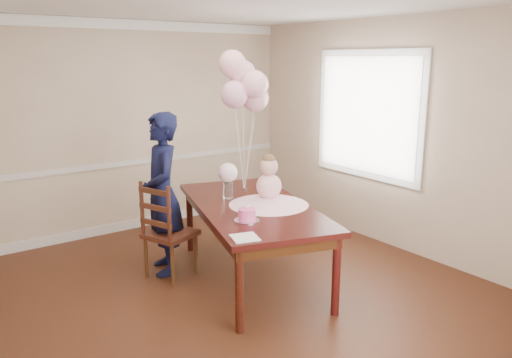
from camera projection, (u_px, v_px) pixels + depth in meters
The scene contains 47 objects.
floor at pixel (242, 296), 4.78m from camera, with size 4.50×5.00×0.00m, color black.
wall_back at pixel (131, 128), 6.43m from camera, with size 4.50×0.02×2.70m, color tan.
wall_right at pixel (401, 136), 5.75m from camera, with size 0.02×5.00×2.70m, color tan.
chair_rail_trim at pixel (134, 162), 6.53m from camera, with size 4.50×0.02×0.07m, color silver.
crown_molding at pixel (125, 24), 6.12m from camera, with size 4.50×0.02×0.12m, color white.
baseboard_trim at pixel (137, 223), 6.72m from camera, with size 4.50×0.02×0.12m, color silver.
window_frame at pixel (368, 115), 6.09m from camera, with size 0.02×1.66×1.56m, color silver.
window_blinds at pixel (367, 115), 6.08m from camera, with size 0.01×1.50×1.40m, color white.
dining_table_top at pixel (252, 207), 5.01m from camera, with size 1.06×2.11×0.05m, color black.
table_apron at pixel (252, 215), 5.03m from camera, with size 0.95×2.01×0.11m, color black.
table_leg_fl at pixel (239, 291), 4.07m from camera, with size 0.07×0.07×0.74m, color black.
table_leg_fr at pixel (336, 276), 4.35m from camera, with size 0.07×0.07×0.74m, color black.
table_leg_bl at pixel (190, 220), 5.85m from camera, with size 0.07×0.07×0.74m, color black.
table_leg_br at pixel (261, 213), 6.14m from camera, with size 0.07×0.07×0.74m, color black.
baby_skirt at pixel (269, 199), 5.00m from camera, with size 0.80×0.80×0.11m, color #F3B3C8.
baby_torso at pixel (269, 186), 4.96m from camera, with size 0.25×0.25×0.25m, color #FFA1D1.
baby_head at pixel (269, 166), 4.92m from camera, with size 0.18×0.18×0.18m, color #D9A895.
baby_hair at pixel (269, 160), 4.90m from camera, with size 0.13×0.13×0.13m, color brown.
cake_platter at pixel (247, 220), 4.50m from camera, with size 0.23×0.23×0.01m, color silver.
birthday_cake at pixel (247, 214), 4.49m from camera, with size 0.16×0.16×0.11m, color #F34C9E.
cake_flower_a at pixel (247, 207), 4.47m from camera, with size 0.03×0.03×0.03m, color silver.
cake_flower_b at pixel (250, 206), 4.50m from camera, with size 0.03×0.03×0.03m, color white.
rose_vase_near at pixel (228, 190), 5.23m from camera, with size 0.11×0.11×0.17m, color silver.
roses_near at pixel (228, 172), 5.18m from camera, with size 0.20×0.20×0.20m, color white.
napkin at pixel (245, 238), 4.06m from camera, with size 0.21×0.21×0.01m, color silver.
balloon_weight at pixel (244, 189), 5.57m from camera, with size 0.04×0.04×0.02m, color silver.
balloon_a at pixel (234, 95), 5.29m from camera, with size 0.30×0.30×0.30m, color #EFA9CC.
balloon_b at pixel (255, 84), 5.29m from camera, with size 0.30×0.30×0.30m, color #FFB4CC.
balloon_c at pixel (243, 74), 5.38m from camera, with size 0.30×0.30×0.30m, color #E4A2B2.
balloon_d at pixel (232, 64), 5.34m from camera, with size 0.30×0.30×0.30m, color #FFB4C3.
balloon_e at pixel (255, 98), 5.47m from camera, with size 0.30×0.30×0.30m, color #F7AFC0.
balloon_ribbon_a at pixel (239, 150), 5.45m from camera, with size 0.00×0.00×0.89m, color white.
balloon_ribbon_b at pixel (249, 145), 5.45m from camera, with size 0.00×0.00×0.99m, color silver.
balloon_ribbon_c at pixel (243, 139), 5.49m from camera, with size 0.00×0.00×1.10m, color white.
balloon_ribbon_d at pixel (239, 135), 5.47m from camera, with size 0.00×0.00×1.20m, color silver.
balloon_ribbon_e at pixel (250, 151), 5.54m from camera, with size 0.00×0.00×0.83m, color white.
dining_chair_seat at pixel (171, 234), 5.15m from camera, with size 0.45×0.45×0.05m, color #3C1910.
chair_leg_fl at pixel (173, 265), 4.96m from camera, with size 0.04×0.04×0.44m, color #3D2310.
chair_leg_fr at pixel (196, 254), 5.25m from camera, with size 0.04×0.04×0.44m, color #3D2210.
chair_leg_bl at pixel (146, 257), 5.15m from camera, with size 0.04×0.04×0.44m, color #381D0F.
chair_leg_br at pixel (170, 247), 5.45m from camera, with size 0.04×0.04×0.44m, color #32190D.
chair_back_post_l at pixel (169, 215), 4.82m from camera, with size 0.04×0.04×0.57m, color #35160E.
chair_back_post_r at pixel (142, 209), 5.01m from camera, with size 0.04×0.04×0.57m, color #35170E.
chair_slat_low at pixel (156, 223), 4.94m from camera, with size 0.03×0.41×0.05m, color #3D1D10.
chair_slat_mid at pixel (155, 208), 4.90m from camera, with size 0.03×0.41×0.05m, color #3A1A10.
chair_slat_top at pixel (154, 192), 4.87m from camera, with size 0.03×0.41×0.05m, color #33180D.
woman at pixel (162, 194), 5.17m from camera, with size 0.62×0.41×1.70m, color black.
Camera 1 is at (-2.47, -3.63, 2.21)m, focal length 35.00 mm.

